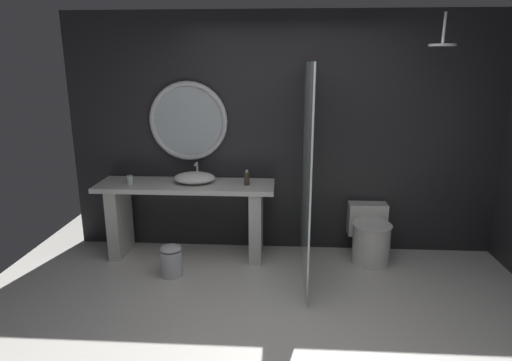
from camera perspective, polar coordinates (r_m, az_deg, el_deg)
The scene contains 11 objects.
ground_plane at distance 3.51m, azimuth 3.83°, elevation -20.80°, with size 5.76×5.76×0.00m, color silver.
back_wall_panel at distance 4.81m, azimuth 4.02°, elevation 5.98°, with size 4.80×0.10×2.60m, color #232326.
vanity_counter at distance 4.77m, azimuth -9.08°, elevation -3.73°, with size 1.89×0.55×0.82m.
vessel_sink at distance 4.68m, azimuth -8.09°, elevation 0.37°, with size 0.44×0.36×0.19m.
tumbler_cup at distance 4.79m, azimuth -16.26°, elevation 0.09°, with size 0.07×0.07×0.09m, color silver.
soap_dispenser at distance 4.54m, azimuth -1.21°, elevation 0.29°, with size 0.05×0.05×0.16m.
round_wall_mirror at distance 4.81m, azimuth -8.89°, elevation 7.70°, with size 0.86×0.06×0.86m.
shower_glass_panel at distance 4.17m, azimuth 6.63°, elevation 0.81°, with size 0.02×1.33×2.07m, color silver.
rain_shower_head at distance 4.39m, azimuth 23.31°, elevation 16.25°, with size 0.24×0.24×0.29m.
toilet at distance 4.84m, azimuth 14.73°, elevation -7.01°, with size 0.42×0.61×0.57m.
waste_bin at distance 4.47m, azimuth -11.08°, elevation -10.26°, with size 0.21×0.21×0.33m.
Camera 1 is at (-0.05, -2.85, 2.05)m, focal length 30.45 mm.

